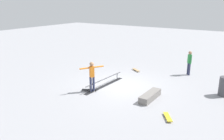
# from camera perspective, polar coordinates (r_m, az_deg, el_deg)

# --- Properties ---
(ground_plane) EXTENTS (60.00, 60.00, 0.00)m
(ground_plane) POSITION_cam_1_polar(r_m,az_deg,el_deg) (13.01, 2.26, -3.87)
(ground_plane) COLOR #9E9EA3
(grind_rail) EXTENTS (3.31, 0.35, 0.42)m
(grind_rail) POSITION_cam_1_polar(r_m,az_deg,el_deg) (12.93, -1.85, -3.12)
(grind_rail) COLOR black
(grind_rail) RESTS_ON ground_plane
(skate_ledge) EXTENTS (1.65, 0.47, 0.33)m
(skate_ledge) POSITION_cam_1_polar(r_m,az_deg,el_deg) (11.33, 9.39, -6.37)
(skate_ledge) COLOR gray
(skate_ledge) RESTS_ON ground_plane
(skater_main) EXTENTS (1.15, 0.73, 1.61)m
(skater_main) POSITION_cam_1_polar(r_m,az_deg,el_deg) (11.88, -4.98, -1.16)
(skater_main) COLOR #2D3351
(skater_main) RESTS_ON ground_plane
(skateboard_main) EXTENTS (0.60, 0.78, 0.09)m
(skateboard_main) POSITION_cam_1_polar(r_m,az_deg,el_deg) (12.26, -5.61, -4.86)
(skateboard_main) COLOR black
(skateboard_main) RESTS_ON ground_plane
(bystander_green_shirt) EXTENTS (0.28, 0.31, 1.56)m
(bystander_green_shirt) POSITION_cam_1_polar(r_m,az_deg,el_deg) (15.45, 18.57, 1.97)
(bystander_green_shirt) COLOR #2D3351
(bystander_green_shirt) RESTS_ON ground_plane
(loose_skateboard_natural) EXTENTS (0.61, 0.78, 0.09)m
(loose_skateboard_natural) POSITION_cam_1_polar(r_m,az_deg,el_deg) (15.81, 5.95, 0.05)
(loose_skateboard_natural) COLOR tan
(loose_skateboard_natural) RESTS_ON ground_plane
(loose_skateboard_yellow) EXTENTS (0.77, 0.61, 0.09)m
(loose_skateboard_yellow) POSITION_cam_1_polar(r_m,az_deg,el_deg) (9.74, 13.60, -11.18)
(loose_skateboard_yellow) COLOR yellow
(loose_skateboard_yellow) RESTS_ON ground_plane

